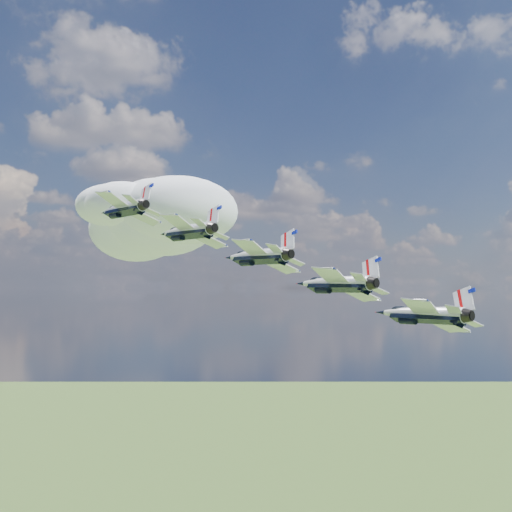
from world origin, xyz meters
name	(u,v)px	position (x,y,z in m)	size (l,w,h in m)	color
cloud_far	(141,218)	(20.22, 193.91, 175.33)	(70.80, 55.63, 27.81)	white
jet_0	(122,209)	(-17.60, 17.99, 157.26)	(9.06, 13.41, 4.01)	white
jet_1	(186,231)	(-10.46, 10.96, 153.81)	(9.06, 13.41, 4.01)	white
jet_2	(256,256)	(-3.32, 3.93, 150.36)	(9.06, 13.41, 4.01)	white
jet_3	(334,283)	(3.81, -3.10, 146.91)	(9.06, 13.41, 4.01)	white
jet_4	(420,314)	(10.95, -10.13, 143.46)	(9.06, 13.41, 4.01)	silver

